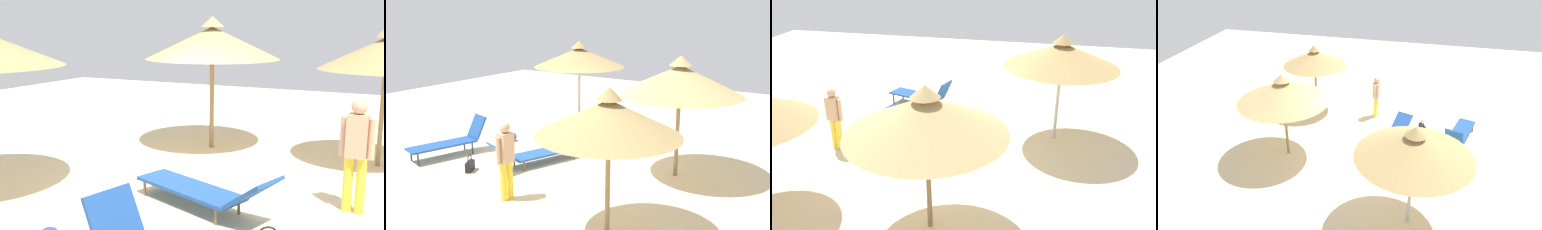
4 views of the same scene
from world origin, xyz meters
TOP-DOWN VIEW (x-y plane):
  - ground at (0.00, 0.00)m, footprint 24.00×24.00m
  - parasol_umbrella_far_right at (-2.37, -0.62)m, footprint 2.78×2.78m
  - parasol_umbrella_edge at (1.73, -2.74)m, footprint 2.78×2.78m
  - parasol_umbrella_near_left at (-2.49, 2.70)m, footprint 2.38×2.38m
  - lounge_chair_back at (3.01, 1.30)m, footprint 1.11×2.11m
  - lounge_chair_far_left at (0.79, 0.65)m, footprint 1.29×2.36m
  - person_standing_center at (-0.06, 2.52)m, footprint 0.25×0.46m
  - handbag at (1.76, 1.84)m, footprint 0.28×0.38m
  - beach_ball at (2.57, -0.54)m, footprint 0.25×0.25m

SIDE VIEW (x-z plane):
  - ground at x=0.00m, z-range -0.10..0.00m
  - beach_ball at x=2.57m, z-range 0.00..0.25m
  - handbag at x=1.76m, z-range -0.07..0.35m
  - lounge_chair_far_left at x=0.79m, z-range -0.04..0.68m
  - lounge_chair_back at x=3.01m, z-range -0.06..0.89m
  - person_standing_center at x=-0.06m, z-range 0.11..1.71m
  - parasol_umbrella_near_left at x=-2.49m, z-range 0.79..3.37m
  - parasol_umbrella_far_right at x=-2.37m, z-range 0.84..3.60m
  - parasol_umbrella_edge at x=1.73m, z-range 0.88..3.65m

